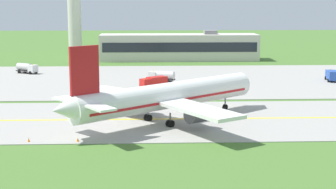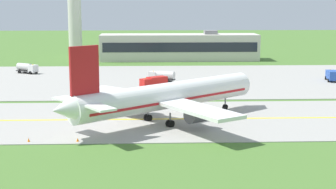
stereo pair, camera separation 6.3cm
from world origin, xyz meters
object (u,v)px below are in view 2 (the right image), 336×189
(airplane_lead, at_px, (166,96))
(service_truck_catering, at_px, (27,68))
(service_truck_fuel, at_px, (162,76))
(service_truck_pushback, at_px, (332,75))
(service_truck_baggage, at_px, (154,82))
(control_tower, at_px, (74,5))

(airplane_lead, bearing_deg, service_truck_catering, 121.17)
(service_truck_fuel, relative_size, service_truck_catering, 1.03)
(airplane_lead, distance_m, service_truck_pushback, 56.58)
(airplane_lead, relative_size, service_truck_catering, 5.36)
(service_truck_catering, relative_size, service_truck_pushback, 0.99)
(service_truck_fuel, bearing_deg, service_truck_catering, 155.35)
(service_truck_pushback, bearing_deg, service_truck_baggage, -167.79)
(service_truck_baggage, bearing_deg, airplane_lead, -87.21)
(service_truck_pushback, bearing_deg, control_tower, 139.43)
(service_truck_fuel, relative_size, service_truck_pushback, 1.01)
(control_tower, bearing_deg, service_truck_pushback, -40.57)
(service_truck_fuel, xyz_separation_m, service_truck_catering, (-34.23, 15.71, 0.00))
(service_truck_baggage, height_order, control_tower, control_tower)
(service_truck_fuel, bearing_deg, service_truck_pushback, -0.37)
(service_truck_fuel, height_order, control_tower, control_tower)
(service_truck_fuel, bearing_deg, control_tower, 115.60)
(airplane_lead, bearing_deg, service_truck_pushback, 44.94)
(service_truck_fuel, height_order, service_truck_pushback, service_truck_fuel)
(airplane_lead, relative_size, control_tower, 1.15)
(service_truck_catering, distance_m, service_truck_pushback, 75.53)
(control_tower, bearing_deg, service_truck_catering, -99.46)
(airplane_lead, height_order, service_truck_fuel, airplane_lead)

